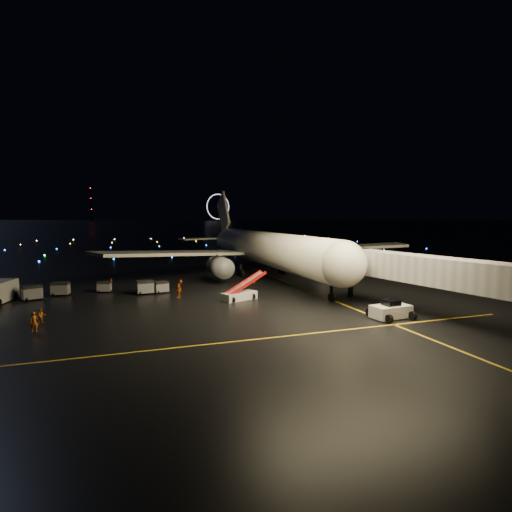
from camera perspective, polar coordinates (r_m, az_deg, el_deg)
The scene contains 21 objects.
ground at distance 342.66m, azimuth -16.70°, elevation 3.75°, with size 2000.00×2000.00×0.00m, color black.
lane_centre at distance 63.61m, azimuth 5.10°, elevation -4.01°, with size 0.25×80.00×0.02m, color gold.
lane_cross at distance 35.05m, azimuth -3.88°, elevation -12.18°, with size 60.00×0.25×0.02m, color gold.
airliner at distance 73.33m, azimuth 0.44°, elevation 3.79°, with size 58.27×55.36×16.51m, color silver, non-canonical shape.
pushback_tug at distance 44.82m, azimuth 18.70°, elevation -7.18°, with size 4.16×2.18×1.98m, color silver.
belt_loader at distance 51.46m, azimuth -2.41°, elevation -4.49°, with size 6.73×1.84×3.26m, color silver, non-canonical shape.
crew_a at distance 42.95m, azimuth -29.13°, elevation -8.23°, with size 0.69×0.46×1.91m, color orange.
crew_b at distance 45.94m, azimuth -28.33°, elevation -7.53°, with size 0.76×0.59×1.56m, color orange.
crew_c at distance 53.89m, azimuth -11.00°, elevation -4.86°, with size 1.11×0.46×1.90m, color orange.
safety_cone_0 at distance 64.76m, azimuth -0.28°, elevation -3.62°, with size 0.40×0.40×0.45m, color #FD4100.
safety_cone_1 at distance 70.92m, azimuth -5.55°, elevation -2.79°, with size 0.45×0.45×0.52m, color #FD4100.
safety_cone_2 at distance 66.55m, azimuth -10.69°, elevation -3.42°, with size 0.48×0.48×0.54m, color #FD4100.
safety_cone_3 at distance 70.91m, azimuth -19.99°, elevation -3.12°, with size 0.45×0.45×0.51m, color #FD4100.
ferris_wheel at distance 784.16m, azimuth -5.44°, elevation 6.88°, with size 50.00×4.00×52.00m, color black, non-canonical shape.
radio_mast at distance 783.88m, azimuth -22.50°, elevation 6.91°, with size 1.80×1.80×64.00m, color black.
taxiway_lights at distance 149.22m, azimuth -13.67°, elevation 1.55°, with size 164.00×92.00×0.36m, color black, non-canonical shape.
baggage_cart_0 at distance 57.74m, azimuth -13.43°, elevation -4.35°, with size 1.90×1.33×1.62m, color gray.
baggage_cart_1 at distance 57.39m, azimuth -15.59°, elevation -4.32°, with size 2.23×1.56×1.90m, color gray.
baggage_cart_2 at distance 60.49m, azimuth -26.15°, elevation -4.23°, with size 2.14×1.50×1.82m, color gray.
baggage_cart_3 at distance 60.65m, azimuth -20.84°, elevation -4.14°, with size 1.77×1.24×1.50m, color gray.
baggage_cart_4 at distance 58.94m, azimuth -29.36°, elevation -4.60°, with size 2.23×1.56×1.90m, color gray.
Camera 1 is at (-13.61, -42.21, 10.82)m, focal length 28.00 mm.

